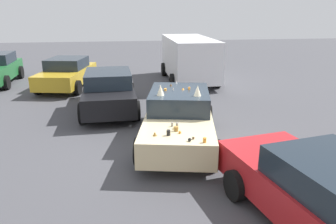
# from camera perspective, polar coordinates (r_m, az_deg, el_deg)

# --- Properties ---
(ground_plane) EXTENTS (60.00, 60.00, 0.00)m
(ground_plane) POSITION_cam_1_polar(r_m,az_deg,el_deg) (9.00, 1.90, -5.38)
(ground_plane) COLOR #47474C
(art_car_decorated) EXTENTS (4.75, 2.67, 1.68)m
(art_car_decorated) POSITION_cam_1_polar(r_m,az_deg,el_deg) (8.82, 1.96, -0.91)
(art_car_decorated) COLOR beige
(art_car_decorated) RESTS_ON ground
(parked_van_far_right) EXTENTS (5.30, 2.38, 2.19)m
(parked_van_far_right) POSITION_cam_1_polar(r_m,az_deg,el_deg) (16.45, 3.73, 9.77)
(parked_van_far_right) COLOR silver
(parked_van_far_right) RESTS_ON ground
(parked_sedan_far_left) EXTENTS (4.31, 2.56, 1.39)m
(parked_sedan_far_left) POSITION_cam_1_polar(r_m,az_deg,el_deg) (15.78, -17.62, 6.65)
(parked_sedan_far_left) COLOR gold
(parked_sedan_far_left) RESTS_ON ground
(parked_sedan_row_back_far) EXTENTS (4.37, 2.09, 1.46)m
(parked_sedan_row_back_far) POSITION_cam_1_polar(r_m,az_deg,el_deg) (11.80, -10.53, 3.82)
(parked_sedan_row_back_far) COLOR black
(parked_sedan_row_back_far) RESTS_ON ground
(parked_sedan_row_back_center) EXTENTS (4.77, 2.56, 1.37)m
(parked_sedan_row_back_center) POSITION_cam_1_polar(r_m,az_deg,el_deg) (5.82, 27.47, -13.83)
(parked_sedan_row_back_center) COLOR red
(parked_sedan_row_back_center) RESTS_ON ground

